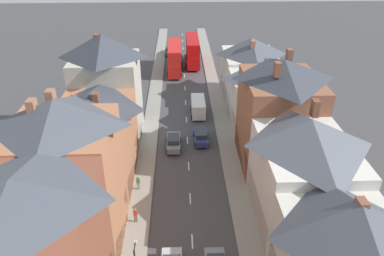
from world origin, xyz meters
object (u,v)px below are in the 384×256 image
Objects in this scene: car_near_silver at (169,51)px; pedestrian_mid_left at (135,215)px; double_decker_bus_lead at (175,57)px; delivery_van at (198,106)px; double_decker_bus_mid_street at (193,50)px; car_parked_left_a at (174,142)px; car_parked_right_a at (201,136)px; pedestrian_mid_right at (138,182)px.

pedestrian_mid_left is (-2.22, -52.90, 0.20)m from car_near_silver.
double_decker_bus_lead reaches higher than delivery_van.
double_decker_bus_mid_street is at bearing 90.02° from delivery_van.
car_parked_left_a is at bearing -111.05° from delivery_van.
car_parked_right_a is (4.90, -37.84, -0.02)m from car_near_silver.
pedestrian_mid_left is at bearing -94.76° from double_decker_bus_lead.
double_decker_bus_lead is at bearing -129.71° from double_decker_bus_mid_street.
car_parked_left_a is at bearing -96.26° from double_decker_bus_mid_street.
car_parked_left_a is (0.01, -28.39, -1.98)m from double_decker_bus_lead.
delivery_van is 3.23× the size of pedestrian_mid_right.
car_parked_left_a is 2.79× the size of pedestrian_mid_right.
double_decker_bus_mid_street is at bearing 90.02° from car_parked_right_a.
double_decker_bus_mid_street is 31.45m from car_parked_right_a.
pedestrian_mid_right reaches higher than car_parked_left_a.
car_parked_right_a is 8.03m from delivery_van.
pedestrian_mid_left is 1.00× the size of pedestrian_mid_right.
car_near_silver is at bearing 96.82° from double_decker_bus_lead.
double_decker_bus_lead is 2.49× the size of car_near_silver.
pedestrian_mid_right is at bearing -92.88° from car_near_silver.
pedestrian_mid_left is (-3.52, -13.72, 0.19)m from car_parked_left_a.
car_near_silver is 0.84× the size of delivery_van.
pedestrian_mid_right reaches higher than car_near_silver.
car_parked_left_a is at bearing 75.62° from pedestrian_mid_left.
car_parked_left_a reaches higher than car_parked_right_a.
pedestrian_mid_right is (-3.70, -37.06, -1.78)m from double_decker_bus_lead.
car_parked_right_a is 0.82× the size of delivery_van.
car_parked_right_a is at bearing -82.40° from double_decker_bus_lead.
double_decker_bus_mid_street reaches higher than delivery_van.
car_parked_left_a is at bearing -159.60° from car_parked_right_a.
car_near_silver is at bearing 87.12° from pedestrian_mid_right.
pedestrian_mid_left reaches higher than car_parked_left_a.
car_parked_right_a is 2.66× the size of pedestrian_mid_left.
double_decker_bus_lead reaches higher than pedestrian_mid_left.
car_parked_right_a is 16.65m from pedestrian_mid_left.
pedestrian_mid_right is (-7.30, -41.40, -1.78)m from double_decker_bus_mid_street.
double_decker_bus_lead is 19.43m from delivery_van.
double_decker_bus_mid_street is at bearing 50.29° from double_decker_bus_lead.
delivery_van is at bearing -80.67° from car_near_silver.
pedestrian_mid_right is (-7.31, -18.03, -0.30)m from delivery_van.
delivery_van is 3.23× the size of pedestrian_mid_left.
car_parked_right_a is at bearing -82.62° from car_near_silver.
delivery_van is at bearing 67.93° from pedestrian_mid_right.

